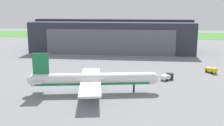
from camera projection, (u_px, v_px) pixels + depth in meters
ground_plane at (99, 95)px, 80.85m from camera, size 440.00×440.00×0.00m
grass_field_strip at (129, 35)px, 243.37m from camera, size 440.00×56.00×0.08m
maintenance_hangar at (113, 36)px, 158.75m from camera, size 89.41×31.04×18.02m
airliner_near_right at (93, 80)px, 81.75m from camera, size 38.61×31.08×12.29m
pushback_tractor at (211, 70)px, 106.68m from camera, size 4.07×5.11×2.26m
fuel_bowser at (167, 77)px, 96.88m from camera, size 4.76×4.77×2.30m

